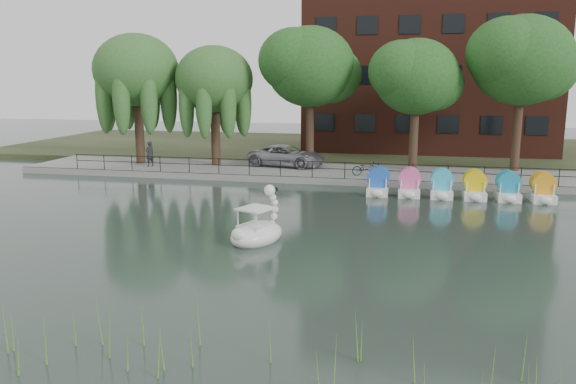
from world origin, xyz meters
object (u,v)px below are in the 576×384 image
(minivan, at_px, (286,154))
(bicycle, at_px, (366,168))
(pedestrian, at_px, (150,152))
(swan_boat, at_px, (257,230))

(minivan, xyz_separation_m, bicycle, (5.65, -2.65, -0.34))
(bicycle, bearing_deg, minivan, 54.34)
(pedestrian, height_order, swan_boat, pedestrian)
(minivan, bearing_deg, bicycle, -105.83)
(bicycle, distance_m, pedestrian, 14.80)
(minivan, xyz_separation_m, swan_boat, (2.52, -16.71, -0.76))
(minivan, height_order, bicycle, minivan)
(bicycle, height_order, pedestrian, pedestrian)
(bicycle, relative_size, swan_boat, 0.58)
(pedestrian, bearing_deg, bicycle, 118.39)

